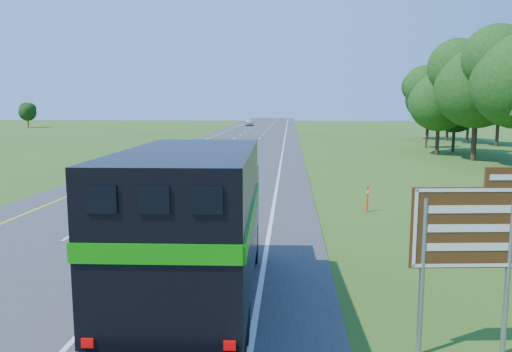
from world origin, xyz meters
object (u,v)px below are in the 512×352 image
(far_car, at_px, (249,122))
(white_suv, at_px, (165,152))
(horse_truck, at_px, (195,224))
(exit_sign, at_px, (470,235))

(far_car, bearing_deg, white_suv, -94.10)
(horse_truck, distance_m, far_car, 105.78)
(horse_truck, bearing_deg, white_suv, 103.74)
(far_car, xyz_separation_m, exit_sign, (12.92, -107.28, 1.57))
(horse_truck, height_order, far_car, horse_truck)
(white_suv, bearing_deg, horse_truck, -75.18)
(far_car, height_order, exit_sign, exit_sign)
(far_car, bearing_deg, horse_truck, -89.48)
(far_car, distance_m, exit_sign, 108.06)
(horse_truck, xyz_separation_m, exit_sign, (5.59, -1.76, 0.30))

